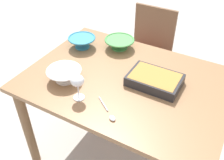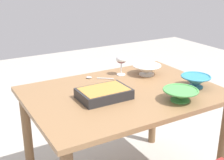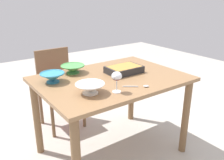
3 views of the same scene
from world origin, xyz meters
TOP-DOWN VIEW (x-y plane):
  - dining_table at (0.00, 0.00)m, footprint 1.28×0.92m
  - wine_glass at (-0.16, -0.30)m, footprint 0.08×0.08m
  - casserole_dish at (0.17, 0.04)m, footprint 0.32×0.22m
  - mixing_bowl at (-0.47, 0.18)m, footprint 0.20×0.20m
  - small_bowl at (-0.34, -0.20)m, footprint 0.22×0.22m
  - serving_bowl at (-0.22, 0.31)m, footprint 0.22×0.22m
  - serving_spoon at (0.06, -0.33)m, footprint 0.18×0.14m

SIDE VIEW (x-z plane):
  - dining_table at x=0.00m, z-range 0.27..1.04m
  - serving_spoon at x=0.06m, z-range 0.77..0.79m
  - casserole_dish at x=0.17m, z-range 0.78..0.84m
  - serving_bowl at x=-0.22m, z-range 0.78..0.85m
  - small_bowl at x=-0.34m, z-range 0.78..0.86m
  - mixing_bowl at x=-0.47m, z-range 0.78..0.86m
  - wine_glass at x=-0.16m, z-range 0.81..0.97m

